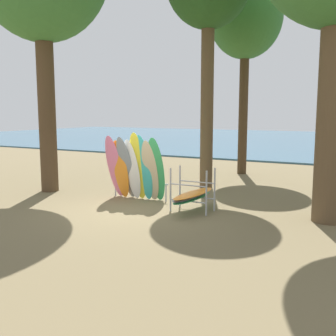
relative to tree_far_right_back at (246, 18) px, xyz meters
name	(u,v)px	position (x,y,z in m)	size (l,w,h in m)	color
ground_plane	(131,210)	(-0.66, -8.22, -6.87)	(80.00, 80.00, 0.00)	brown
lake_water	(308,141)	(-0.66, 22.48, -6.82)	(80.00, 36.00, 0.10)	#38607A
tree_far_right_back	(246,18)	(0.00, 0.00, 0.00)	(3.21, 3.21, 8.81)	#42301E
leaning_board_pile	(135,169)	(-1.28, -7.02, -5.84)	(2.08, 0.90, 2.20)	pink
board_storage_rack	(192,195)	(0.93, -7.47, -6.39)	(1.15, 2.13, 1.25)	#9EA0A5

